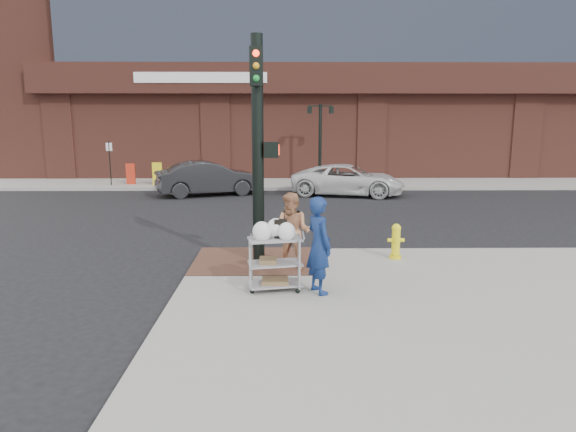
{
  "coord_description": "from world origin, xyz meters",
  "views": [
    {
      "loc": [
        0.03,
        -10.57,
        3.34
      ],
      "look_at": [
        0.16,
        0.61,
        1.25
      ],
      "focal_mm": 32.0,
      "sensor_mm": 36.0,
      "label": 1
    }
  ],
  "objects_px": {
    "lamp_post": "(320,135)",
    "traffic_signal_pole": "(259,144)",
    "pedestrian_tan": "(293,232)",
    "minivan_white": "(348,180)",
    "utility_cart": "(275,258)",
    "fire_hydrant": "(396,241)",
    "sedan_dark": "(209,178)",
    "woman_blue": "(319,245)"
  },
  "relations": [
    {
      "from": "pedestrian_tan",
      "to": "fire_hydrant",
      "type": "xyz_separation_m",
      "value": [
        2.43,
        0.87,
        -0.42
      ]
    },
    {
      "from": "fire_hydrant",
      "to": "traffic_signal_pole",
      "type": "bearing_deg",
      "value": -175.01
    },
    {
      "from": "lamp_post",
      "to": "minivan_white",
      "type": "distance_m",
      "value": 4.23
    },
    {
      "from": "woman_blue",
      "to": "lamp_post",
      "type": "bearing_deg",
      "value": -29.65
    },
    {
      "from": "traffic_signal_pole",
      "to": "utility_cart",
      "type": "xyz_separation_m",
      "value": [
        0.37,
        -1.96,
        -2.06
      ]
    },
    {
      "from": "lamp_post",
      "to": "woman_blue",
      "type": "height_order",
      "value": "lamp_post"
    },
    {
      "from": "lamp_post",
      "to": "fire_hydrant",
      "type": "relative_size",
      "value": 4.82
    },
    {
      "from": "woman_blue",
      "to": "sedan_dark",
      "type": "xyz_separation_m",
      "value": [
        -3.97,
        13.8,
        -0.29
      ]
    },
    {
      "from": "lamp_post",
      "to": "sedan_dark",
      "type": "xyz_separation_m",
      "value": [
        -5.25,
        -3.54,
        -1.85
      ]
    },
    {
      "from": "minivan_white",
      "to": "fire_hydrant",
      "type": "distance_m",
      "value": 11.32
    },
    {
      "from": "woman_blue",
      "to": "sedan_dark",
      "type": "height_order",
      "value": "woman_blue"
    },
    {
      "from": "lamp_post",
      "to": "woman_blue",
      "type": "distance_m",
      "value": 17.46
    },
    {
      "from": "pedestrian_tan",
      "to": "utility_cart",
      "type": "height_order",
      "value": "pedestrian_tan"
    },
    {
      "from": "utility_cart",
      "to": "fire_hydrant",
      "type": "xyz_separation_m",
      "value": [
        2.8,
        2.24,
        -0.2
      ]
    },
    {
      "from": "minivan_white",
      "to": "woman_blue",
      "type": "bearing_deg",
      "value": -176.81
    },
    {
      "from": "lamp_post",
      "to": "traffic_signal_pole",
      "type": "xyz_separation_m",
      "value": [
        -2.48,
        -15.23,
        0.21
      ]
    },
    {
      "from": "pedestrian_tan",
      "to": "minivan_white",
      "type": "distance_m",
      "value": 12.5
    },
    {
      "from": "utility_cart",
      "to": "minivan_white",
      "type": "bearing_deg",
      "value": 77.09
    },
    {
      "from": "lamp_post",
      "to": "sedan_dark",
      "type": "bearing_deg",
      "value": -145.99
    },
    {
      "from": "lamp_post",
      "to": "pedestrian_tan",
      "type": "xyz_separation_m",
      "value": [
        -1.74,
        -15.83,
        -1.63
      ]
    },
    {
      "from": "pedestrian_tan",
      "to": "utility_cart",
      "type": "bearing_deg",
      "value": -82.58
    },
    {
      "from": "traffic_signal_pole",
      "to": "sedan_dark",
      "type": "height_order",
      "value": "traffic_signal_pole"
    },
    {
      "from": "sedan_dark",
      "to": "fire_hydrant",
      "type": "height_order",
      "value": "sedan_dark"
    },
    {
      "from": "lamp_post",
      "to": "fire_hydrant",
      "type": "xyz_separation_m",
      "value": [
        0.69,
        -14.95,
        -2.04
      ]
    },
    {
      "from": "traffic_signal_pole",
      "to": "woman_blue",
      "type": "height_order",
      "value": "traffic_signal_pole"
    },
    {
      "from": "minivan_white",
      "to": "utility_cart",
      "type": "height_order",
      "value": "utility_cart"
    },
    {
      "from": "sedan_dark",
      "to": "utility_cart",
      "type": "distance_m",
      "value": 14.0
    },
    {
      "from": "lamp_post",
      "to": "fire_hydrant",
      "type": "distance_m",
      "value": 15.11
    },
    {
      "from": "pedestrian_tan",
      "to": "woman_blue",
      "type": "bearing_deg",
      "value": -50.88
    },
    {
      "from": "woman_blue",
      "to": "fire_hydrant",
      "type": "xyz_separation_m",
      "value": [
        1.98,
        2.39,
        -0.49
      ]
    },
    {
      "from": "traffic_signal_pole",
      "to": "fire_hydrant",
      "type": "height_order",
      "value": "traffic_signal_pole"
    },
    {
      "from": "traffic_signal_pole",
      "to": "sedan_dark",
      "type": "relative_size",
      "value": 1.07
    },
    {
      "from": "lamp_post",
      "to": "minivan_white",
      "type": "relative_size",
      "value": 0.8
    },
    {
      "from": "sedan_dark",
      "to": "minivan_white",
      "type": "distance_m",
      "value": 6.26
    },
    {
      "from": "pedestrian_tan",
      "to": "minivan_white",
      "type": "bearing_deg",
      "value": 99.64
    },
    {
      "from": "utility_cart",
      "to": "fire_hydrant",
      "type": "bearing_deg",
      "value": 38.67
    },
    {
      "from": "woman_blue",
      "to": "pedestrian_tan",
      "type": "bearing_deg",
      "value": -8.62
    },
    {
      "from": "fire_hydrant",
      "to": "minivan_white",
      "type": "bearing_deg",
      "value": 88.42
    },
    {
      "from": "minivan_white",
      "to": "lamp_post",
      "type": "bearing_deg",
      "value": 28.1
    },
    {
      "from": "fire_hydrant",
      "to": "lamp_post",
      "type": "bearing_deg",
      "value": 92.64
    },
    {
      "from": "traffic_signal_pole",
      "to": "minivan_white",
      "type": "relative_size",
      "value": 1.0
    },
    {
      "from": "traffic_signal_pole",
      "to": "minivan_white",
      "type": "height_order",
      "value": "traffic_signal_pole"
    }
  ]
}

